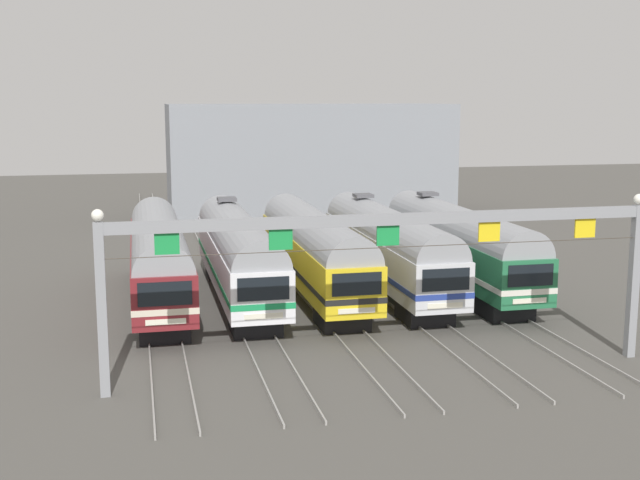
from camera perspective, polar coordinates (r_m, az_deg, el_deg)
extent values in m
plane|color=#4C4944|center=(45.76, -0.42, -3.92)|extent=(160.00, 160.00, 0.00)
cube|color=gray|center=(61.40, -12.20, -0.53)|extent=(0.07, 70.00, 0.15)
cube|color=gray|center=(61.42, -10.86, -0.48)|extent=(0.07, 70.00, 0.15)
cube|color=gray|center=(61.56, -8.28, -0.39)|extent=(0.07, 70.00, 0.15)
cube|color=gray|center=(61.69, -6.95, -0.34)|extent=(0.07, 70.00, 0.15)
cube|color=gray|center=(62.01, -4.40, -0.24)|extent=(0.07, 70.00, 0.15)
cube|color=gray|center=(62.23, -3.10, -0.19)|extent=(0.07, 70.00, 0.15)
cube|color=gray|center=(62.74, -0.60, -0.09)|extent=(0.07, 70.00, 0.15)
cube|color=gray|center=(63.05, 0.68, -0.04)|extent=(0.07, 70.00, 0.15)
cube|color=gray|center=(63.74, 3.10, 0.05)|extent=(0.07, 70.00, 0.15)
cube|color=gray|center=(64.14, 4.33, 0.10)|extent=(0.07, 70.00, 0.15)
cube|color=maroon|center=(44.31, -11.12, -1.61)|extent=(2.85, 18.00, 2.35)
cube|color=beige|center=(44.38, -11.11, -2.06)|extent=(2.88, 18.02, 0.28)
cylinder|color=gray|center=(44.09, -11.17, -0.12)|extent=(2.74, 17.64, 2.74)
cube|color=black|center=(35.39, -10.71, -3.69)|extent=(2.28, 0.06, 1.03)
cube|color=silver|center=(35.70, -10.65, -5.60)|extent=(1.71, 0.05, 0.24)
cube|color=black|center=(38.57, -10.76, -5.90)|extent=(2.28, 2.60, 1.05)
cube|color=black|center=(50.82, -11.27, -2.12)|extent=(2.28, 2.60, 1.05)
cube|color=white|center=(44.60, -5.71, -1.40)|extent=(2.85, 18.00, 2.35)
cube|color=#198C4C|center=(44.67, -5.70, -1.84)|extent=(2.88, 18.02, 0.28)
cylinder|color=gray|center=(44.39, -5.74, 0.09)|extent=(2.74, 17.64, 2.74)
cube|color=black|center=(35.76, -3.95, -3.40)|extent=(2.28, 0.06, 1.03)
cube|color=silver|center=(36.06, -3.93, -5.30)|extent=(1.71, 0.05, 0.24)
cube|color=black|center=(38.91, -4.53, -5.62)|extent=(2.28, 2.60, 1.05)
cube|color=black|center=(51.07, -6.55, -1.93)|extent=(2.28, 2.60, 1.05)
cube|color=#4C4C51|center=(49.12, -6.49, 2.83)|extent=(1.10, 1.10, 0.20)
cube|color=gold|center=(45.29, -0.42, -1.18)|extent=(2.85, 18.00, 2.35)
cube|color=black|center=(45.35, -0.42, -1.62)|extent=(2.88, 18.02, 0.28)
cylinder|color=gray|center=(45.08, -0.42, 0.28)|extent=(2.74, 17.64, 2.74)
cube|color=black|center=(36.61, 2.58, -3.08)|extent=(2.28, 0.06, 1.03)
cube|color=silver|center=(36.90, 2.56, -4.93)|extent=(1.71, 0.05, 0.24)
cube|color=black|center=(39.69, 1.52, -5.28)|extent=(2.28, 2.60, 1.05)
cube|color=black|center=(51.67, -1.90, -1.73)|extent=(2.28, 2.60, 1.05)
cube|color=silver|center=(46.34, 4.67, -0.96)|extent=(2.85, 18.00, 2.35)
cube|color=navy|center=(46.41, 4.66, -1.39)|extent=(2.88, 18.02, 0.28)
cylinder|color=gray|center=(46.14, 4.69, 0.47)|extent=(2.74, 17.64, 2.74)
cube|color=black|center=(37.91, 8.73, -2.74)|extent=(2.28, 0.06, 1.03)
cube|color=silver|center=(38.20, 8.68, -4.53)|extent=(1.71, 0.05, 0.24)
cube|color=black|center=(40.89, 7.26, -4.91)|extent=(2.28, 2.60, 1.05)
cube|color=black|center=(52.60, 2.60, -1.53)|extent=(2.28, 2.60, 1.05)
cube|color=#4C4C51|center=(50.71, 3.02, 3.10)|extent=(1.10, 1.10, 0.20)
cube|color=#236B42|center=(47.75, 9.49, -0.74)|extent=(2.85, 18.00, 2.35)
cube|color=silver|center=(47.82, 9.48, -1.16)|extent=(2.88, 18.02, 0.28)
cylinder|color=gray|center=(47.55, 9.53, 0.65)|extent=(2.74, 17.64, 2.74)
cube|color=black|center=(39.62, 14.41, -2.39)|extent=(2.28, 0.06, 1.03)
cube|color=silver|center=(39.89, 14.34, -4.11)|extent=(1.71, 0.05, 0.24)
cube|color=black|center=(42.48, 12.63, -4.51)|extent=(2.28, 2.60, 1.05)
cube|color=black|center=(53.85, 6.93, -1.33)|extent=(2.28, 2.60, 1.05)
cube|color=#4C4C51|center=(52.00, 7.49, 3.20)|extent=(1.10, 1.10, 0.20)
cube|color=gray|center=(30.93, -14.90, -4.76)|extent=(0.36, 0.36, 6.50)
cube|color=gray|center=(36.93, 20.93, -2.73)|extent=(0.36, 0.36, 6.50)
cube|color=gray|center=(31.73, 4.75, 1.43)|extent=(21.63, 0.32, 0.44)
cube|color=#198C3F|center=(30.42, -10.58, -0.25)|extent=(0.90, 0.08, 0.80)
cube|color=#198C3F|center=(30.84, -2.75, 0.05)|extent=(0.90, 0.08, 0.80)
cube|color=#198C3F|center=(31.83, 4.73, 0.33)|extent=(0.90, 0.08, 0.80)
cube|color=yellow|center=(33.31, 11.66, 0.58)|extent=(0.90, 0.08, 0.80)
cube|color=yellow|center=(35.25, 17.91, 0.81)|extent=(0.90, 0.08, 0.80)
sphere|color=white|center=(30.26, -15.19, 1.67)|extent=(0.44, 0.44, 0.44)
sphere|color=white|center=(36.38, 21.26, 2.66)|extent=(0.44, 0.44, 0.44)
cylinder|color=#3F382D|center=(31.91, 4.72, -0.52)|extent=(21.63, 0.03, 0.03)
cube|color=gray|center=(78.02, -0.78, 5.62)|extent=(26.21, 10.00, 10.35)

